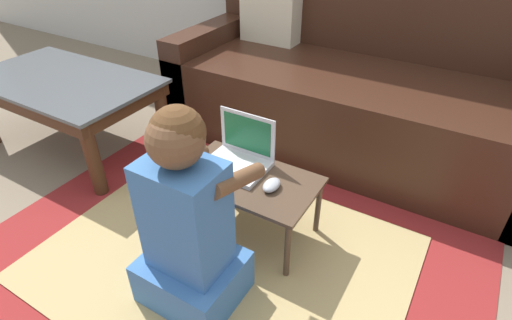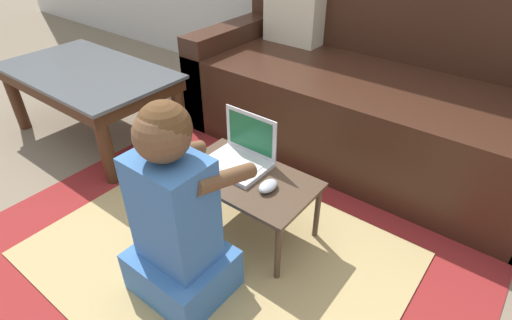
{
  "view_description": "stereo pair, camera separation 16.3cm",
  "coord_description": "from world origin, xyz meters",
  "px_view_note": "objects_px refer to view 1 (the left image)",
  "views": [
    {
      "loc": [
        0.68,
        -0.88,
        1.27
      ],
      "look_at": [
        -0.01,
        0.28,
        0.35
      ],
      "focal_mm": 28.0,
      "sensor_mm": 36.0,
      "label": 1
    },
    {
      "loc": [
        0.82,
        -0.79,
        1.27
      ],
      "look_at": [
        -0.01,
        0.28,
        0.35
      ],
      "focal_mm": 28.0,
      "sensor_mm": 36.0,
      "label": 2
    }
  ],
  "objects_px": {
    "laptop_desk": "(248,184)",
    "person_seated": "(188,226)",
    "coffee_table": "(64,90)",
    "laptop": "(238,158)",
    "computer_mouse": "(272,185)",
    "couch": "(354,93)"
  },
  "relations": [
    {
      "from": "computer_mouse",
      "to": "person_seated",
      "type": "height_order",
      "value": "person_seated"
    },
    {
      "from": "computer_mouse",
      "to": "coffee_table",
      "type": "bearing_deg",
      "value": 175.49
    },
    {
      "from": "person_seated",
      "to": "computer_mouse",
      "type": "bearing_deg",
      "value": 73.52
    },
    {
      "from": "couch",
      "to": "laptop_desk",
      "type": "bearing_deg",
      "value": -96.08
    },
    {
      "from": "coffee_table",
      "to": "computer_mouse",
      "type": "height_order",
      "value": "coffee_table"
    },
    {
      "from": "laptop_desk",
      "to": "person_seated",
      "type": "distance_m",
      "value": 0.4
    },
    {
      "from": "laptop",
      "to": "computer_mouse",
      "type": "distance_m",
      "value": 0.21
    },
    {
      "from": "coffee_table",
      "to": "computer_mouse",
      "type": "bearing_deg",
      "value": -4.51
    },
    {
      "from": "couch",
      "to": "laptop_desk",
      "type": "distance_m",
      "value": 0.99
    },
    {
      "from": "couch",
      "to": "laptop",
      "type": "distance_m",
      "value": 0.95
    },
    {
      "from": "coffee_table",
      "to": "laptop",
      "type": "relative_size",
      "value": 3.92
    },
    {
      "from": "computer_mouse",
      "to": "couch",
      "type": "bearing_deg",
      "value": 90.78
    },
    {
      "from": "coffee_table",
      "to": "person_seated",
      "type": "height_order",
      "value": "person_seated"
    },
    {
      "from": "couch",
      "to": "laptop",
      "type": "height_order",
      "value": "couch"
    },
    {
      "from": "couch",
      "to": "computer_mouse",
      "type": "height_order",
      "value": "couch"
    },
    {
      "from": "coffee_table",
      "to": "laptop_desk",
      "type": "bearing_deg",
      "value": -4.28
    },
    {
      "from": "laptop_desk",
      "to": "person_seated",
      "type": "bearing_deg",
      "value": -88.97
    },
    {
      "from": "laptop_desk",
      "to": "coffee_table",
      "type": "bearing_deg",
      "value": 175.72
    },
    {
      "from": "couch",
      "to": "coffee_table",
      "type": "distance_m",
      "value": 1.62
    },
    {
      "from": "computer_mouse",
      "to": "person_seated",
      "type": "xyz_separation_m",
      "value": [
        -0.11,
        -0.37,
        0.03
      ]
    },
    {
      "from": "couch",
      "to": "computer_mouse",
      "type": "relative_size",
      "value": 21.47
    },
    {
      "from": "computer_mouse",
      "to": "person_seated",
      "type": "bearing_deg",
      "value": -106.48
    }
  ]
}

